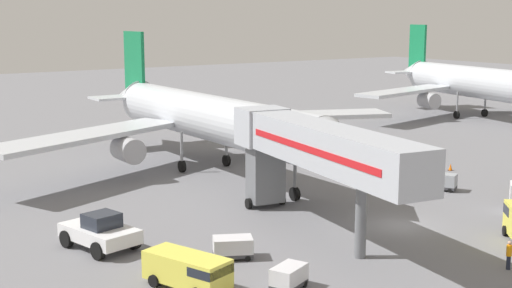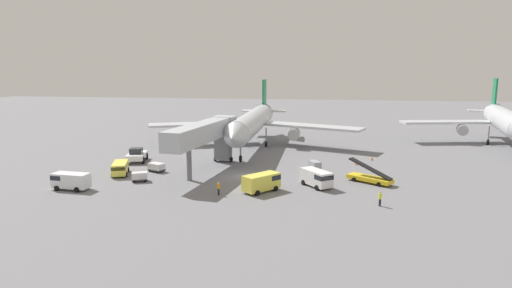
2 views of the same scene
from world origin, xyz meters
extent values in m
plane|color=slate|center=(0.00, 0.00, 0.00)|extent=(300.00, 300.00, 0.00)
cylinder|color=silver|center=(-1.99, 21.88, 5.09)|extent=(4.30, 31.57, 4.24)
cone|color=silver|center=(-2.02, 4.23, 5.09)|extent=(4.16, 3.75, 4.16)
cone|color=silver|center=(-1.95, 40.57, 5.41)|extent=(4.04, 5.82, 4.03)
cube|color=#147A47|center=(-1.95, 39.12, 9.33)|extent=(0.37, 4.57, 6.79)
cube|color=silver|center=(0.59, 38.70, 5.62)|extent=(5.10, 3.33, 0.24)
cube|color=silver|center=(-4.50, 38.71, 5.62)|extent=(5.10, 3.33, 0.24)
cube|color=silver|center=(9.34, 24.79, 4.14)|extent=(20.34, 11.80, 0.44)
cube|color=silver|center=(-13.30, 24.84, 4.14)|extent=(20.35, 11.73, 0.44)
cylinder|color=#A8A8AD|center=(5.92, 23.54, 2.74)|extent=(2.24, 2.91, 2.24)
cylinder|color=#A8A8AD|center=(-9.89, 23.57, 2.74)|extent=(2.24, 2.91, 2.24)
cylinder|color=gray|center=(-2.01, 9.57, 2.18)|extent=(0.28, 0.28, 3.27)
cylinder|color=black|center=(-2.01, 9.57, 0.55)|extent=(0.35, 1.10, 1.10)
cylinder|color=gray|center=(0.46, 23.77, 2.18)|extent=(0.28, 0.28, 3.27)
cylinder|color=black|center=(0.46, 23.77, 0.55)|extent=(0.35, 1.10, 1.10)
cylinder|color=gray|center=(-4.42, 23.78, 2.18)|extent=(0.28, 0.28, 3.27)
cylinder|color=black|center=(-4.42, 23.78, 0.55)|extent=(0.35, 1.10, 1.10)
cube|color=#B2B7C1|center=(-6.30, 0.34, 6.14)|extent=(5.71, 18.62, 2.70)
cube|color=red|center=(-7.81, 0.56, 6.14)|extent=(2.34, 15.27, 0.44)
cube|color=#B2B7C1|center=(-4.84, 10.02, 6.14)|extent=(3.83, 3.28, 2.84)
cube|color=#232833|center=(-4.65, 11.30, 6.39)|extent=(3.30, 0.73, 0.90)
cube|color=slate|center=(-4.93, 9.42, 2.60)|extent=(2.79, 2.16, 4.39)
cylinder|color=black|center=(-6.34, 9.64, 0.40)|extent=(0.42, 0.84, 0.80)
cylinder|color=black|center=(-3.52, 9.21, 0.40)|extent=(0.42, 0.84, 0.80)
cylinder|color=slate|center=(-6.85, -3.30, 2.40)|extent=(0.70, 0.70, 4.79)
cube|color=white|center=(-19.19, 7.18, 0.98)|extent=(3.89, 5.73, 0.87)
cube|color=#232833|center=(-19.14, 6.92, 1.87)|extent=(2.31, 2.19, 0.90)
cylinder|color=black|center=(-17.52, 5.82, 0.55)|extent=(0.64, 1.16, 1.10)
cylinder|color=black|center=(-20.10, 5.22, 0.55)|extent=(0.64, 1.16, 1.10)
cylinder|color=black|center=(-18.29, 9.14, 0.55)|extent=(0.64, 1.16, 1.10)
cylinder|color=black|center=(-20.87, 8.54, 0.55)|extent=(0.64, 1.16, 1.10)
cube|color=#E5DB4C|center=(-17.85, -1.71, 1.07)|extent=(3.44, 5.26, 1.56)
cube|color=#1E232D|center=(-17.30, -3.28, 1.41)|extent=(2.37, 2.13, 0.50)
cylinder|color=black|center=(-16.47, -2.84, 0.34)|extent=(0.55, 0.76, 0.68)
cylinder|color=black|center=(-17.47, 0.03, 0.34)|extent=(0.55, 0.76, 0.68)
cylinder|color=black|center=(-19.23, -0.58, 0.34)|extent=(0.55, 0.76, 0.68)
cylinder|color=black|center=(4.10, -5.56, 0.34)|extent=(0.72, 0.75, 0.68)
cube|color=#38383D|center=(-13.30, 0.89, 0.29)|extent=(2.76, 2.37, 0.22)
cube|color=silver|center=(-13.30, 0.89, 0.85)|extent=(2.76, 2.37, 0.90)
cylinder|color=black|center=(-12.26, 1.13, 0.18)|extent=(0.38, 0.27, 0.36)
cylinder|color=black|center=(-12.86, -0.08, 0.18)|extent=(0.38, 0.27, 0.36)
cylinder|color=black|center=(-13.73, 1.87, 0.18)|extent=(0.38, 0.27, 0.36)
cylinder|color=black|center=(-14.33, 0.65, 0.18)|extent=(0.38, 0.27, 0.36)
cube|color=#38383D|center=(-13.47, -4.96, 0.29)|extent=(2.41, 1.99, 0.22)
cube|color=silver|center=(-13.47, -4.96, 0.85)|extent=(2.41, 1.99, 0.91)
cylinder|color=black|center=(-13.04, -4.14, 0.18)|extent=(0.38, 0.25, 0.36)
cylinder|color=black|center=(-12.57, -5.21, 0.18)|extent=(0.38, 0.25, 0.36)
cylinder|color=black|center=(-14.37, -4.72, 0.18)|extent=(0.38, 0.25, 0.36)
cube|color=#38383D|center=(10.28, 5.37, 0.29)|extent=(2.17, 2.61, 0.22)
cube|color=#999EA5|center=(10.28, 5.37, 0.91)|extent=(2.17, 2.61, 1.02)
cylinder|color=black|center=(9.40, 5.82, 0.18)|extent=(0.28, 0.37, 0.36)
cylinder|color=black|center=(10.40, 6.35, 0.18)|extent=(0.28, 0.37, 0.36)
cylinder|color=black|center=(10.16, 4.39, 0.18)|extent=(0.28, 0.37, 0.36)
cylinder|color=black|center=(11.16, 4.92, 0.18)|extent=(0.28, 0.37, 0.36)
cylinder|color=#1E2333|center=(-1.18, -9.65, 0.41)|extent=(0.34, 0.34, 0.82)
cylinder|color=orange|center=(-1.18, -9.65, 1.14)|extent=(0.45, 0.45, 0.65)
sphere|color=tan|center=(-1.18, -9.65, 1.59)|extent=(0.22, 0.22, 0.22)
cube|color=black|center=(19.80, 14.16, 0.01)|extent=(0.43, 0.43, 0.03)
cone|color=orange|center=(19.80, 14.16, 0.34)|extent=(0.37, 0.37, 0.63)
cube|color=black|center=(16.94, 10.15, 0.01)|extent=(0.42, 0.42, 0.03)
cone|color=orange|center=(16.94, 10.15, 0.34)|extent=(0.36, 0.36, 0.62)
cylinder|color=silver|center=(46.76, 30.72, 5.16)|extent=(9.30, 27.52, 4.39)
cone|color=silver|center=(49.71, 46.54, 5.49)|extent=(5.02, 5.69, 4.17)
cube|color=#147A47|center=(49.48, 45.31, 9.55)|extent=(1.08, 3.93, 7.02)
cube|color=silver|center=(52.00, 44.47, 5.71)|extent=(5.70, 3.78, 0.24)
cube|color=silver|center=(46.83, 45.44, 5.71)|extent=(5.70, 3.78, 0.24)
cube|color=silver|center=(36.87, 35.37, 4.18)|extent=(18.92, 7.52, 0.44)
cylinder|color=#A8A8AD|center=(54.36, 31.00, 2.84)|extent=(2.60, 3.11, 2.13)
cylinder|color=#A8A8AD|center=(39.77, 33.73, 2.84)|extent=(2.60, 3.11, 2.13)
cylinder|color=gray|center=(49.54, 31.86, 2.20)|extent=(0.28, 0.28, 3.30)
cylinder|color=black|center=(49.54, 31.86, 0.55)|extent=(0.55, 1.15, 1.10)
cylinder|color=gray|center=(44.58, 32.79, 2.20)|extent=(0.28, 0.28, 3.30)
cylinder|color=black|center=(44.58, 32.79, 0.55)|extent=(0.55, 1.15, 1.10)
camera|label=1|loc=(-35.08, -33.63, 14.40)|focal=49.72mm
camera|label=2|loc=(11.22, -60.69, 15.74)|focal=30.81mm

